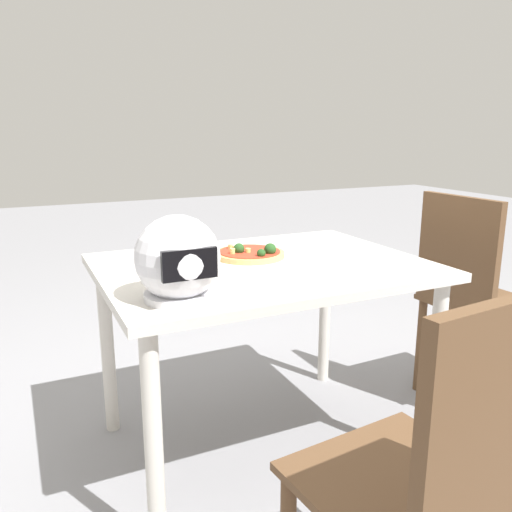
{
  "coord_description": "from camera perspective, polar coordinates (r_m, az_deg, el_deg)",
  "views": [
    {
      "loc": [
        0.76,
        1.56,
        1.15
      ],
      "look_at": [
        0.01,
        -0.03,
        0.72
      ],
      "focal_mm": 36.55,
      "sensor_mm": 36.0,
      "label": 1
    }
  ],
  "objects": [
    {
      "name": "pizza_plate",
      "position": [
        1.83,
        -0.72,
        -0.27
      ],
      "size": [
        0.31,
        0.31,
        0.01
      ],
      "primitive_type": "cylinder",
      "color": "white",
      "rests_on": "dining_table"
    },
    {
      "name": "chair_side",
      "position": [
        2.32,
        22.39,
        -3.49
      ],
      "size": [
        0.41,
        0.41,
        0.9
      ],
      "color": "brown",
      "rests_on": "ground"
    },
    {
      "name": "pizza",
      "position": [
        1.82,
        -0.64,
        0.28
      ],
      "size": [
        0.25,
        0.25,
        0.05
      ],
      "color": "tan",
      "rests_on": "pizza_plate"
    },
    {
      "name": "ground_plane",
      "position": [
        2.08,
        0.67,
        -19.83
      ],
      "size": [
        14.0,
        14.0,
        0.0
      ],
      "primitive_type": "plane",
      "color": "gray"
    },
    {
      "name": "chair_far",
      "position": [
        1.12,
        19.81,
        -22.39
      ],
      "size": [
        0.44,
        0.44,
        0.9
      ],
      "color": "brown",
      "rests_on": "ground"
    },
    {
      "name": "dining_table",
      "position": [
        1.82,
        0.72,
        -3.4
      ],
      "size": [
        1.09,
        0.81,
        0.7
      ],
      "color": "beige",
      "rests_on": "ground"
    },
    {
      "name": "motorcycle_helmet",
      "position": [
        1.4,
        -8.54,
        -0.42
      ],
      "size": [
        0.23,
        0.23,
        0.23
      ],
      "color": "silver",
      "rests_on": "dining_table"
    }
  ]
}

